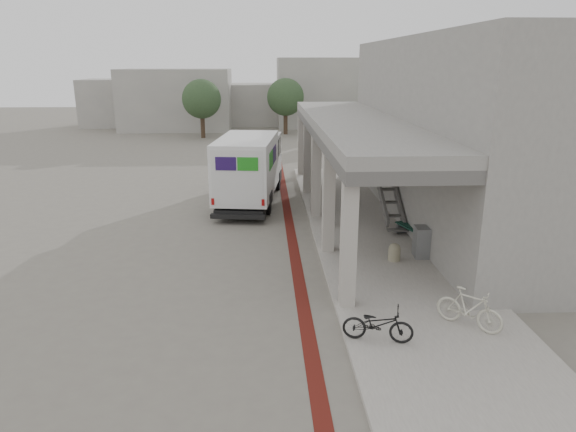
{
  "coord_description": "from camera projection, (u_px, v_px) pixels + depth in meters",
  "views": [
    {
      "loc": [
        0.02,
        -15.39,
        6.08
      ],
      "look_at": [
        0.74,
        -0.48,
        1.6
      ],
      "focal_mm": 32.0,
      "sensor_mm": 36.0,
      "label": 1
    }
  ],
  "objects": [
    {
      "name": "bicycle_cream",
      "position": [
        469.0,
        308.0,
        11.91
      ],
      "size": [
        1.46,
        1.42,
        0.96
      ],
      "primitive_type": "imported",
      "rotation": [
        0.0,
        0.0,
        0.81
      ],
      "color": "beige",
      "rests_on": "sidewalk"
    },
    {
      "name": "utility_cabinet",
      "position": [
        422.0,
        242.0,
        16.27
      ],
      "size": [
        0.48,
        0.62,
        0.99
      ],
      "primitive_type": "cube",
      "rotation": [
        0.0,
        0.0,
        -0.06
      ],
      "color": "gray",
      "rests_on": "sidewalk"
    },
    {
      "name": "bollard_near",
      "position": [
        394.0,
        252.0,
        16.03
      ],
      "size": [
        0.38,
        0.38,
        0.56
      ],
      "color": "gray",
      "rests_on": "sidewalk"
    },
    {
      "name": "ground",
      "position": [
        264.0,
        260.0,
        16.47
      ],
      "size": [
        120.0,
        120.0,
        0.0
      ],
      "primitive_type": "plane",
      "color": "#6C655D",
      "rests_on": "ground"
    },
    {
      "name": "tree_right",
      "position": [
        380.0,
        98.0,
        43.76
      ],
      "size": [
        3.2,
        3.2,
        4.8
      ],
      "color": "#38281C",
      "rests_on": "ground"
    },
    {
      "name": "bicycle_black",
      "position": [
        378.0,
        324.0,
        11.34
      ],
      "size": [
        1.65,
        0.91,
        0.82
      ],
      "primitive_type": "imported",
      "rotation": [
        0.0,
        0.0,
        1.32
      ],
      "color": "black",
      "rests_on": "sidewalk"
    },
    {
      "name": "distant_backdrop",
      "position": [
        233.0,
        98.0,
        49.89
      ],
      "size": [
        28.0,
        10.0,
        6.5
      ],
      "color": "gray",
      "rests_on": "ground"
    },
    {
      "name": "sidewalk",
      "position": [
        387.0,
        256.0,
        16.64
      ],
      "size": [
        4.4,
        28.0,
        0.12
      ],
      "primitive_type": "cube",
      "color": "gray",
      "rests_on": "ground"
    },
    {
      "name": "tree_left",
      "position": [
        202.0,
        99.0,
        42.11
      ],
      "size": [
        3.2,
        3.2,
        4.8
      ],
      "color": "#38281C",
      "rests_on": "ground"
    },
    {
      "name": "bench",
      "position": [
        412.0,
        231.0,
        17.96
      ],
      "size": [
        0.86,
        1.77,
        0.41
      ],
      "rotation": [
        0.0,
        0.0,
        0.29
      ],
      "color": "slate",
      "rests_on": "sidewalk"
    },
    {
      "name": "bike_lane_stripe",
      "position": [
        292.0,
        239.0,
        18.43
      ],
      "size": [
        0.35,
        40.0,
        0.01
      ],
      "primitive_type": "cube",
      "color": "#551711",
      "rests_on": "ground"
    },
    {
      "name": "bollard_far",
      "position": [
        328.0,
        218.0,
        19.46
      ],
      "size": [
        0.37,
        0.37,
        0.56
      ],
      "color": "gray",
      "rests_on": "sidewalk"
    },
    {
      "name": "tree_mid",
      "position": [
        286.0,
        97.0,
        44.35
      ],
      "size": [
        3.2,
        3.2,
        4.8
      ],
      "color": "#38281C",
      "rests_on": "ground"
    },
    {
      "name": "transit_building",
      "position": [
        437.0,
        134.0,
        20.12
      ],
      "size": [
        7.6,
        17.0,
        7.0
      ],
      "color": "gray",
      "rests_on": "ground"
    },
    {
      "name": "fedex_truck",
      "position": [
        250.0,
        167.0,
        22.83
      ],
      "size": [
        3.04,
        7.35,
        3.05
      ],
      "rotation": [
        0.0,
        0.0,
        -0.12
      ],
      "color": "black",
      "rests_on": "ground"
    }
  ]
}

